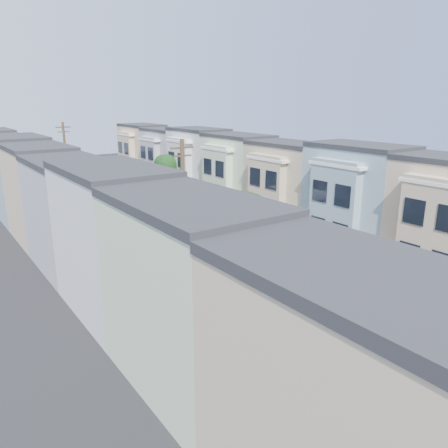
{
  "coord_description": "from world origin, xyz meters",
  "views": [
    {
      "loc": [
        -20.06,
        -22.04,
        12.51
      ],
      "look_at": [
        0.76,
        7.43,
        2.2
      ],
      "focal_mm": 35.0,
      "sensor_mm": 36.0,
      "label": 1
    }
  ],
  "objects_px": {
    "tree_c": "(160,206)",
    "parked_left_c": "(214,281)",
    "utility_pole_far": "(67,168)",
    "tree_far_r": "(166,167)",
    "fedex_truck": "(207,217)",
    "tree_b": "(239,234)",
    "tree_d": "(97,183)",
    "parked_left_b": "(287,325)",
    "parked_left_d": "(143,240)",
    "tree_a": "(405,326)",
    "parked_right_a": "(396,282)",
    "parked_right_d": "(158,194)",
    "parked_right_c": "(197,208)",
    "parked_right_b": "(352,267)",
    "utility_pole_near": "(184,216)",
    "lead_sedan": "(166,205)",
    "tree_e": "(55,162)"
  },
  "relations": [
    {
      "from": "utility_pole_near",
      "to": "parked_left_b",
      "type": "distance_m",
      "value": 9.79
    },
    {
      "from": "parked_left_b",
      "to": "parked_left_d",
      "type": "bearing_deg",
      "value": 85.63
    },
    {
      "from": "tree_c",
      "to": "parked_right_c",
      "type": "distance_m",
      "value": 17.92
    },
    {
      "from": "parked_right_b",
      "to": "parked_left_c",
      "type": "bearing_deg",
      "value": 162.02
    },
    {
      "from": "tree_b",
      "to": "tree_far_r",
      "type": "relative_size",
      "value": 1.4
    },
    {
      "from": "tree_far_r",
      "to": "utility_pole_far",
      "type": "relative_size",
      "value": 0.56
    },
    {
      "from": "tree_d",
      "to": "utility_pole_near",
      "type": "xyz_separation_m",
      "value": [
        0.0,
        -16.39,
        0.32
      ]
    },
    {
      "from": "tree_b",
      "to": "parked_left_b",
      "type": "height_order",
      "value": "tree_b"
    },
    {
      "from": "parked_left_c",
      "to": "parked_right_b",
      "type": "height_order",
      "value": "parked_left_c"
    },
    {
      "from": "parked_right_a",
      "to": "parked_right_d",
      "type": "xyz_separation_m",
      "value": [
        0.0,
        34.79,
        -0.06
      ]
    },
    {
      "from": "utility_pole_far",
      "to": "parked_left_d",
      "type": "height_order",
      "value": "utility_pole_far"
    },
    {
      "from": "tree_a",
      "to": "tree_b",
      "type": "relative_size",
      "value": 0.88
    },
    {
      "from": "tree_far_r",
      "to": "parked_left_c",
      "type": "distance_m",
      "value": 31.2
    },
    {
      "from": "utility_pole_far",
      "to": "parked_left_b",
      "type": "distance_m",
      "value": 34.89
    },
    {
      "from": "tree_far_r",
      "to": "lead_sedan",
      "type": "distance_m",
      "value": 9.08
    },
    {
      "from": "tree_d",
      "to": "parked_left_d",
      "type": "bearing_deg",
      "value": -77.96
    },
    {
      "from": "utility_pole_far",
      "to": "parked_left_b",
      "type": "xyz_separation_m",
      "value": [
        1.4,
        -34.57,
        -4.52
      ]
    },
    {
      "from": "tree_b",
      "to": "lead_sedan",
      "type": "bearing_deg",
      "value": 70.66
    },
    {
      "from": "parked_left_d",
      "to": "parked_right_d",
      "type": "relative_size",
      "value": 0.99
    },
    {
      "from": "utility_pole_near",
      "to": "fedex_truck",
      "type": "bearing_deg",
      "value": 50.16
    },
    {
      "from": "tree_c",
      "to": "tree_d",
      "type": "xyz_separation_m",
      "value": [
        0.0,
        13.03,
        -0.34
      ]
    },
    {
      "from": "lead_sedan",
      "to": "parked_right_c",
      "type": "distance_m",
      "value": 3.89
    },
    {
      "from": "tree_far_r",
      "to": "parked_left_b",
      "type": "bearing_deg",
      "value": -108.18
    },
    {
      "from": "utility_pole_near",
      "to": "parked_right_a",
      "type": "xyz_separation_m",
      "value": [
        11.2,
        -8.68,
        -4.39
      ]
    },
    {
      "from": "fedex_truck",
      "to": "parked_left_b",
      "type": "bearing_deg",
      "value": -109.57
    },
    {
      "from": "parked_left_b",
      "to": "parked_right_a",
      "type": "height_order",
      "value": "parked_right_a"
    },
    {
      "from": "parked_left_c",
      "to": "tree_d",
      "type": "bearing_deg",
      "value": 98.6
    },
    {
      "from": "tree_d",
      "to": "parked_right_d",
      "type": "height_order",
      "value": "tree_d"
    },
    {
      "from": "tree_c",
      "to": "parked_left_c",
      "type": "bearing_deg",
      "value": -73.46
    },
    {
      "from": "tree_b",
      "to": "utility_pole_near",
      "type": "bearing_deg",
      "value": 89.98
    },
    {
      "from": "tree_far_r",
      "to": "parked_right_b",
      "type": "xyz_separation_m",
      "value": [
        -1.99,
        -32.4,
        -3.29
      ]
    },
    {
      "from": "tree_b",
      "to": "tree_d",
      "type": "distance_m",
      "value": 22.41
    },
    {
      "from": "tree_e",
      "to": "lead_sedan",
      "type": "xyz_separation_m",
      "value": [
        9.1,
        -11.18,
        -4.48
      ]
    },
    {
      "from": "parked_right_c",
      "to": "parked_right_a",
      "type": "bearing_deg",
      "value": -94.39
    },
    {
      "from": "tree_c",
      "to": "utility_pole_far",
      "type": "relative_size",
      "value": 0.75
    },
    {
      "from": "tree_far_r",
      "to": "parked_left_b",
      "type": "height_order",
      "value": "tree_far_r"
    },
    {
      "from": "tree_c",
      "to": "utility_pole_far",
      "type": "height_order",
      "value": "utility_pole_far"
    },
    {
      "from": "tree_far_r",
      "to": "fedex_truck",
      "type": "bearing_deg",
      "value": -106.23
    },
    {
      "from": "fedex_truck",
      "to": "parked_right_c",
      "type": "xyz_separation_m",
      "value": [
        3.16,
        7.01,
        -0.99
      ]
    },
    {
      "from": "tree_e",
      "to": "parked_left_b",
      "type": "bearing_deg",
      "value": -87.98
    },
    {
      "from": "tree_b",
      "to": "tree_far_r",
      "type": "xyz_separation_m",
      "value": [
        13.2,
        33.35,
        -1.45
      ]
    },
    {
      "from": "utility_pole_near",
      "to": "fedex_truck",
      "type": "relative_size",
      "value": 1.52
    },
    {
      "from": "tree_b",
      "to": "utility_pole_far",
      "type": "height_order",
      "value": "utility_pole_far"
    },
    {
      "from": "tree_b",
      "to": "tree_c",
      "type": "height_order",
      "value": "tree_b"
    },
    {
      "from": "tree_e",
      "to": "parked_right_c",
      "type": "bearing_deg",
      "value": -52.23
    },
    {
      "from": "parked_right_d",
      "to": "parked_right_a",
      "type": "bearing_deg",
      "value": -91.95
    },
    {
      "from": "lead_sedan",
      "to": "parked_right_d",
      "type": "distance_m",
      "value": 6.53
    },
    {
      "from": "tree_b",
      "to": "parked_left_c",
      "type": "distance_m",
      "value": 6.78
    },
    {
      "from": "tree_a",
      "to": "utility_pole_far",
      "type": "relative_size",
      "value": 0.69
    },
    {
      "from": "parked_left_d",
      "to": "tree_a",
      "type": "bearing_deg",
      "value": -91.23
    }
  ]
}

